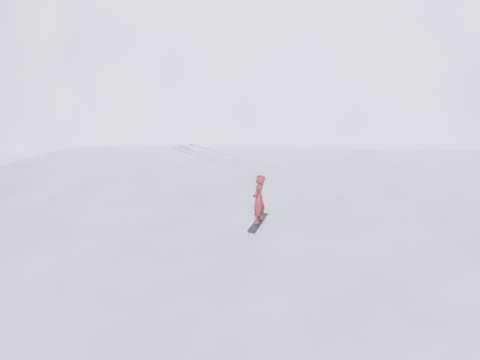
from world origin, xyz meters
The scene contains 8 objects.
ground centered at (0.00, 0.00, 0.00)m, with size 400.00×400.00×0.00m, color white.
near_ridge centered at (1.00, 3.00, 0.00)m, with size 36.00×28.00×4.80m, color white.
summit_peak centered at (22.00, 26.00, 0.00)m, with size 60.00×56.00×56.00m, color white.
peak_shoulder centered at (10.00, 20.00, 0.00)m, with size 28.00×24.00×18.00m, color white.
wind_bumps centered at (-0.56, 2.12, 0.00)m, with size 16.00×14.40×1.00m.
snowboard centered at (-2.31, -0.66, 2.41)m, with size 1.32×0.25×0.02m, color black.
snowboarder centered at (-2.31, -0.66, 3.21)m, with size 0.58×0.38×1.58m, color maroon.
board_tracks centered at (-0.13, 4.84, 2.42)m, with size 2.53×5.93×0.04m.
Camera 1 is at (-9.55, -10.08, 8.89)m, focal length 32.00 mm.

